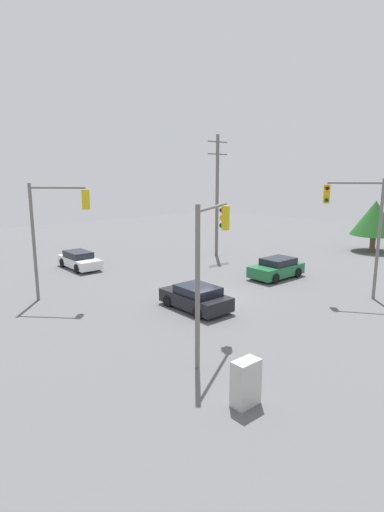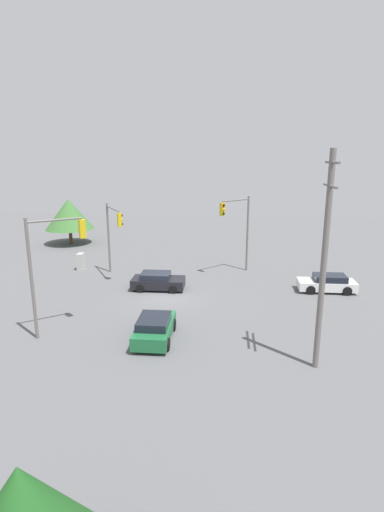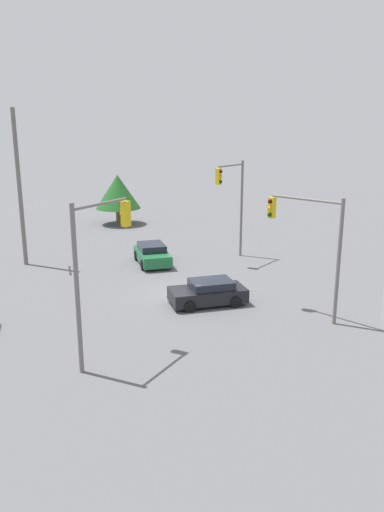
{
  "view_description": "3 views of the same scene",
  "coord_description": "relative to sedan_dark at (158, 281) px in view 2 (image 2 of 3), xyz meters",
  "views": [
    {
      "loc": [
        14.96,
        16.19,
        7.1
      ],
      "look_at": [
        0.53,
        -0.7,
        2.51
      ],
      "focal_mm": 28.0,
      "sensor_mm": 36.0,
      "label": 1
    },
    {
      "loc": [
        -27.27,
        -4.32,
        10.05
      ],
      "look_at": [
        0.69,
        -1.87,
        2.92
      ],
      "focal_mm": 28.0,
      "sensor_mm": 36.0,
      "label": 2
    },
    {
      "loc": [
        25.5,
        -6.89,
        9.33
      ],
      "look_at": [
        1.43,
        -0.01,
        2.67
      ],
      "focal_mm": 35.0,
      "sensor_mm": 36.0,
      "label": 3
    }
  ],
  "objects": [
    {
      "name": "ground_plane",
      "position": [
        -1.58,
        -0.85,
        -0.64
      ],
      "size": [
        80.0,
        80.0,
        0.0
      ],
      "primitive_type": "plane",
      "color": "#5B5B5E"
    },
    {
      "name": "sedan_dark",
      "position": [
        0.0,
        0.0,
        0.0
      ],
      "size": [
        2.03,
        4.01,
        1.31
      ],
      "rotation": [
        0.0,
        0.0,
        3.14
      ],
      "color": "black",
      "rests_on": "ground_plane"
    },
    {
      "name": "sedan_white",
      "position": [
        0.6,
        -12.85,
        -0.0
      ],
      "size": [
        1.85,
        4.23,
        1.3
      ],
      "color": "silver",
      "rests_on": "ground_plane"
    },
    {
      "name": "sedan_green",
      "position": [
        -8.57,
        -1.3,
        0.04
      ],
      "size": [
        4.04,
        2.02,
        1.38
      ],
      "rotation": [
        0.0,
        0.0,
        -1.57
      ],
      "color": "#1E6638",
      "rests_on": "ground_plane"
    },
    {
      "name": "traffic_signal_main",
      "position": [
        -8.29,
        4.43,
        3.98
      ],
      "size": [
        2.11,
        2.68,
        6.85
      ],
      "rotation": [
        0.0,
        0.0,
        -0.93
      ],
      "color": "slate",
      "rests_on": "ground_plane"
    },
    {
      "name": "traffic_signal_cross",
      "position": [
        2.89,
        4.17,
        3.55
      ],
      "size": [
        3.65,
        2.3,
        6.08
      ],
      "rotation": [
        0.0,
        0.0,
        3.67
      ],
      "color": "slate",
      "rests_on": "ground_plane"
    },
    {
      "name": "traffic_signal_aux",
      "position": [
        5.0,
        -6.16,
        3.84
      ],
      "size": [
        2.5,
        2.54,
        6.62
      ],
      "rotation": [
        0.0,
        0.0,
        2.34
      ],
      "color": "slate",
      "rests_on": "ground_plane"
    },
    {
      "name": "utility_pole_tall",
      "position": [
        -10.82,
        -9.65,
        4.83
      ],
      "size": [
        2.2,
        0.28,
        10.34
      ],
      "color": "slate",
      "rests_on": "ground_plane"
    },
    {
      "name": "electrical_cabinet",
      "position": [
        4.76,
        7.82,
        0.11
      ],
      "size": [
        0.9,
        0.53,
        1.49
      ],
      "primitive_type": "cube",
      "color": "#B2B2AD",
      "rests_on": "ground_plane"
    },
    {
      "name": "tree_behind",
      "position": [
        15.14,
        12.83,
        2.83
      ],
      "size": [
        5.44,
        5.44,
        5.2
      ],
      "color": "#4C3823",
      "rests_on": "ground_plane"
    }
  ]
}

